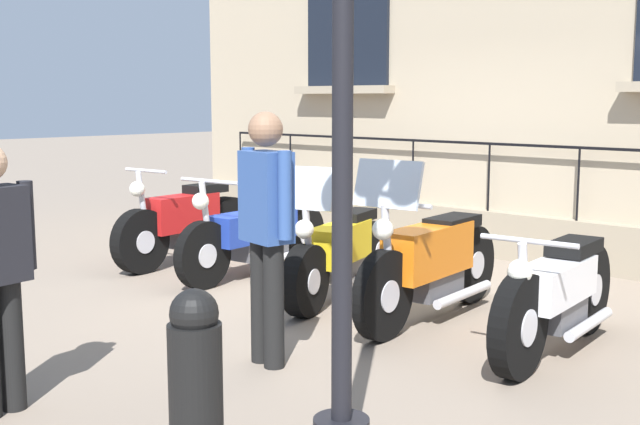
# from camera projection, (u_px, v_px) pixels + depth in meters

# --- Properties ---
(ground_plane) EXTENTS (60.00, 60.00, 0.00)m
(ground_plane) POSITION_uv_depth(u_px,v_px,m) (354.00, 292.00, 7.49)
(ground_plane) COLOR gray
(motorcycle_red) EXTENTS (1.98, 0.61, 1.08)m
(motorcycle_red) POSITION_uv_depth(u_px,v_px,m) (186.00, 225.00, 8.73)
(motorcycle_red) COLOR black
(motorcycle_red) RESTS_ON ground_plane
(motorcycle_blue) EXTENTS (2.16, 0.74, 1.04)m
(motorcycle_blue) POSITION_uv_depth(u_px,v_px,m) (256.00, 234.00, 8.13)
(motorcycle_blue) COLOR black
(motorcycle_blue) RESTS_ON ground_plane
(motorcycle_yellow) EXTENTS (1.99, 0.83, 1.25)m
(motorcycle_yellow) POSITION_uv_depth(u_px,v_px,m) (341.00, 254.00, 7.20)
(motorcycle_yellow) COLOR black
(motorcycle_yellow) RESTS_ON ground_plane
(motorcycle_orange) EXTENTS (2.11, 0.67, 1.35)m
(motorcycle_orange) POSITION_uv_depth(u_px,v_px,m) (430.00, 263.00, 6.47)
(motorcycle_orange) COLOR black
(motorcycle_orange) RESTS_ON ground_plane
(motorcycle_white) EXTENTS (1.98, 0.66, 0.91)m
(motorcycle_white) POSITION_uv_depth(u_px,v_px,m) (557.00, 296.00, 5.62)
(motorcycle_white) COLOR black
(motorcycle_white) RESTS_ON ground_plane
(bollard) EXTENTS (0.21, 0.21, 1.09)m
(bollard) POSITION_uv_depth(u_px,v_px,m) (197.00, 425.00, 3.08)
(bollard) COLOR black
(bollard) RESTS_ON ground_plane
(pedestrian_standing) EXTENTS (0.28, 0.52, 1.72)m
(pedestrian_standing) POSITION_uv_depth(u_px,v_px,m) (266.00, 224.00, 5.31)
(pedestrian_standing) COLOR black
(pedestrian_standing) RESTS_ON ground_plane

